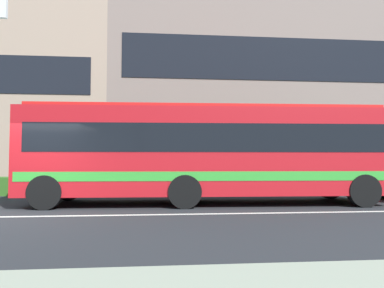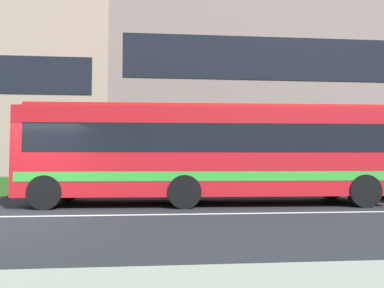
# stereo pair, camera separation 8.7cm
# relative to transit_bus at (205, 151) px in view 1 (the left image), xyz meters

# --- Properties ---
(ground_plane) EXTENTS (160.00, 160.00, 0.00)m
(ground_plane) POSITION_rel_transit_bus_xyz_m (-5.06, -2.15, -1.75)
(ground_plane) COLOR #27292D
(lane_centre_line) EXTENTS (60.00, 0.16, 0.01)m
(lane_centre_line) POSITION_rel_transit_bus_xyz_m (-5.06, -2.15, -1.75)
(lane_centre_line) COLOR silver
(lane_centre_line) RESTS_ON ground_plane
(hedge_row_far) EXTENTS (23.42, 1.10, 0.72)m
(hedge_row_far) POSITION_rel_transit_bus_xyz_m (-1.27, 3.43, -1.39)
(hedge_row_far) COLOR #306420
(hedge_row_far) RESTS_ON ground_plane
(apartment_block_right) EXTENTS (20.35, 10.27, 12.47)m
(apartment_block_right) POSITION_rel_transit_bus_xyz_m (5.71, 12.54, 4.48)
(apartment_block_right) COLOR gray
(apartment_block_right) RESTS_ON ground_plane
(transit_bus) EXTENTS (11.63, 2.86, 3.18)m
(transit_bus) POSITION_rel_transit_bus_xyz_m (0.00, 0.00, 0.00)
(transit_bus) COLOR red
(transit_bus) RESTS_ON ground_plane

